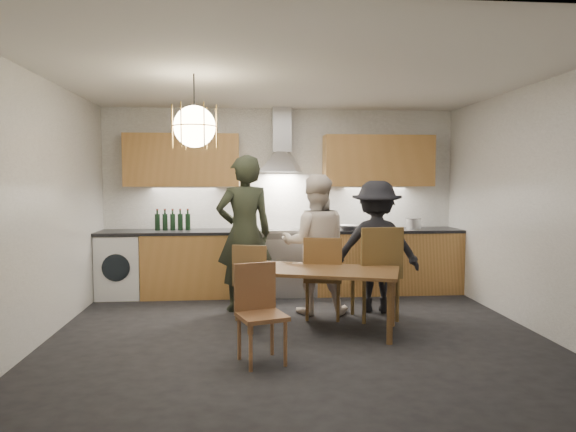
{
  "coord_description": "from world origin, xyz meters",
  "views": [
    {
      "loc": [
        -0.53,
        -5.12,
        1.59
      ],
      "look_at": [
        -0.06,
        0.4,
        1.2
      ],
      "focal_mm": 32.0,
      "sensor_mm": 36.0,
      "label": 1
    }
  ],
  "objects": [
    {
      "name": "ground",
      "position": [
        0.0,
        0.0,
        0.0
      ],
      "size": [
        5.0,
        5.0,
        0.0
      ],
      "primitive_type": "plane",
      "color": "black",
      "rests_on": "ground"
    },
    {
      "name": "room_shell",
      "position": [
        0.0,
        0.0,
        1.71
      ],
      "size": [
        5.02,
        4.52,
        2.61
      ],
      "color": "white",
      "rests_on": "ground"
    },
    {
      "name": "counter_run",
      "position": [
        0.02,
        1.95,
        0.45
      ],
      "size": [
        5.0,
        0.62,
        0.9
      ],
      "color": "tan",
      "rests_on": "ground"
    },
    {
      "name": "range_stove",
      "position": [
        0.0,
        1.94,
        0.44
      ],
      "size": [
        0.9,
        0.6,
        0.92
      ],
      "color": "silver",
      "rests_on": "ground"
    },
    {
      "name": "wall_fixtures",
      "position": [
        0.0,
        2.07,
        1.87
      ],
      "size": [
        4.3,
        0.54,
        1.1
      ],
      "color": "tan",
      "rests_on": "ground"
    },
    {
      "name": "pendant_lamp",
      "position": [
        -1.0,
        -0.1,
        2.1
      ],
      "size": [
        0.43,
        0.43,
        0.7
      ],
      "color": "black",
      "rests_on": "ground"
    },
    {
      "name": "dining_table",
      "position": [
        0.3,
        0.18,
        0.58
      ],
      "size": [
        1.71,
        1.22,
        0.65
      ],
      "rotation": [
        0.0,
        0.0,
        -0.32
      ],
      "color": "brown",
      "rests_on": "ground"
    },
    {
      "name": "chair_back_left",
      "position": [
        -0.45,
        0.64,
        0.5
      ],
      "size": [
        0.49,
        0.49,
        0.87
      ],
      "rotation": [
        0.0,
        0.0,
        2.85
      ],
      "color": "brown",
      "rests_on": "ground"
    },
    {
      "name": "chair_back_mid",
      "position": [
        0.36,
        0.59,
        0.54
      ],
      "size": [
        0.51,
        0.51,
        0.95
      ],
      "rotation": [
        0.0,
        0.0,
        2.94
      ],
      "color": "brown",
      "rests_on": "ground"
    },
    {
      "name": "chair_back_right",
      "position": [
        0.97,
        0.5,
        0.61
      ],
      "size": [
        0.54,
        0.54,
        1.07
      ],
      "rotation": [
        0.0,
        0.0,
        3.26
      ],
      "color": "brown",
      "rests_on": "ground"
    },
    {
      "name": "chair_front",
      "position": [
        -0.41,
        -0.68,
        0.49
      ],
      "size": [
        0.49,
        0.49,
        0.85
      ],
      "rotation": [
        0.0,
        0.0,
        0.32
      ],
      "color": "brown",
      "rests_on": "ground"
    },
    {
      "name": "person_left",
      "position": [
        -0.53,
        1.09,
        0.94
      ],
      "size": [
        0.77,
        0.59,
        1.89
      ],
      "primitive_type": "imported",
      "rotation": [
        0.0,
        0.0,
        3.36
      ],
      "color": "black",
      "rests_on": "ground"
    },
    {
      "name": "person_mid",
      "position": [
        0.31,
        0.9,
        0.83
      ],
      "size": [
        0.86,
        0.7,
        1.65
      ],
      "primitive_type": "imported",
      "rotation": [
        0.0,
        0.0,
        3.05
      ],
      "color": "white",
      "rests_on": "ground"
    },
    {
      "name": "person_right",
      "position": [
        1.06,
        0.92,
        0.79
      ],
      "size": [
        1.12,
        0.79,
        1.58
      ],
      "primitive_type": "imported",
      "rotation": [
        0.0,
        0.0,
        2.93
      ],
      "color": "black",
      "rests_on": "ground"
    },
    {
      "name": "mixing_bowl",
      "position": [
        0.91,
        1.85,
        0.94
      ],
      "size": [
        0.34,
        0.34,
        0.07
      ],
      "primitive_type": "imported",
      "rotation": [
        0.0,
        0.0,
        -0.18
      ],
      "color": "#B7B7BB",
      "rests_on": "counter_run"
    },
    {
      "name": "stock_pot",
      "position": [
        1.86,
        1.93,
        0.97
      ],
      "size": [
        0.26,
        0.26,
        0.14
      ],
      "primitive_type": "cylinder",
      "rotation": [
        0.0,
        0.0,
        0.31
      ],
      "color": "silver",
      "rests_on": "counter_run"
    },
    {
      "name": "wine_bottles",
      "position": [
        -1.51,
        2.01,
        1.05
      ],
      "size": [
        0.48,
        0.07,
        0.29
      ],
      "color": "black",
      "rests_on": "counter_run"
    }
  ]
}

